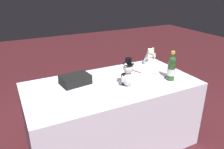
# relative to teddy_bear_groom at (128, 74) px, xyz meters

# --- Properties ---
(ground_plane) EXTENTS (12.00, 12.00, 0.00)m
(ground_plane) POSITION_rel_teddy_bear_groom_xyz_m (0.12, -0.12, -0.91)
(ground_plane) COLOR #47191E
(reception_table) EXTENTS (1.81, 0.93, 0.79)m
(reception_table) POSITION_rel_teddy_bear_groom_xyz_m (0.12, -0.12, -0.52)
(reception_table) COLOR white
(reception_table) RESTS_ON ground_plane
(teddy_bear_groom) EXTENTS (0.15, 0.14, 0.30)m
(teddy_bear_groom) POSITION_rel_teddy_bear_groom_xyz_m (0.00, 0.00, 0.00)
(teddy_bear_groom) COLOR silver
(teddy_bear_groom) RESTS_ON reception_table
(teddy_bear_bride) EXTENTS (0.18, 0.22, 0.23)m
(teddy_bear_bride) POSITION_rel_teddy_bear_groom_xyz_m (-0.57, -0.41, -0.03)
(teddy_bear_bride) COLOR white
(teddy_bear_bride) RESTS_ON reception_table
(champagne_bottle) EXTENTS (0.09, 0.09, 0.33)m
(champagne_bottle) POSITION_rel_teddy_bear_groom_xyz_m (-0.49, 0.09, 0.02)
(champagne_bottle) COLOR #2C4E24
(champagne_bottle) RESTS_ON reception_table
(signing_pen) EXTENTS (0.06, 0.14, 0.01)m
(signing_pen) POSITION_rel_teddy_bear_groom_xyz_m (-0.29, -0.27, -0.12)
(signing_pen) COLOR maroon
(signing_pen) RESTS_ON reception_table
(gift_case_black) EXTENTS (0.32, 0.24, 0.10)m
(gift_case_black) POSITION_rel_teddy_bear_groom_xyz_m (0.47, -0.28, -0.07)
(gift_case_black) COLOR black
(gift_case_black) RESTS_ON reception_table
(guestbook) EXTENTS (0.28, 0.32, 0.02)m
(guestbook) POSITION_rel_teddy_bear_groom_xyz_m (-0.52, -0.13, -0.11)
(guestbook) COLOR white
(guestbook) RESTS_ON reception_table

